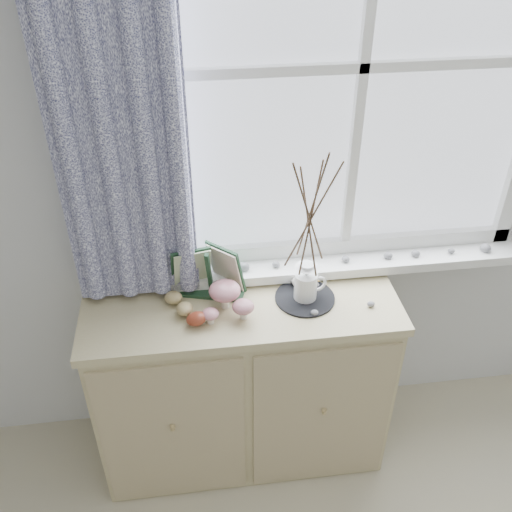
{
  "coord_description": "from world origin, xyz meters",
  "views": [
    {
      "loc": [
        -0.31,
        0.11,
        2.24
      ],
      "look_at": [
        -0.1,
        1.7,
        1.1
      ],
      "focal_mm": 40.0,
      "sensor_mm": 36.0,
      "label": 1
    }
  ],
  "objects_px": {
    "botanical_book": "(209,274)",
    "twig_pitcher": "(310,214)",
    "toadstool_cluster": "(227,297)",
    "sideboard": "(243,382)"
  },
  "relations": [
    {
      "from": "twig_pitcher",
      "to": "botanical_book",
      "type": "bearing_deg",
      "value": 160.51
    },
    {
      "from": "toadstool_cluster",
      "to": "twig_pitcher",
      "type": "relative_size",
      "value": 0.29
    },
    {
      "from": "toadstool_cluster",
      "to": "twig_pitcher",
      "type": "xyz_separation_m",
      "value": [
        0.3,
        0.03,
        0.31
      ]
    },
    {
      "from": "sideboard",
      "to": "botanical_book",
      "type": "relative_size",
      "value": 3.93
    },
    {
      "from": "sideboard",
      "to": "botanical_book",
      "type": "bearing_deg",
      "value": 151.37
    },
    {
      "from": "botanical_book",
      "to": "toadstool_cluster",
      "type": "bearing_deg",
      "value": -41.79
    },
    {
      "from": "sideboard",
      "to": "botanical_book",
      "type": "distance_m",
      "value": 0.55
    },
    {
      "from": "botanical_book",
      "to": "twig_pitcher",
      "type": "bearing_deg",
      "value": 6.71
    },
    {
      "from": "sideboard",
      "to": "twig_pitcher",
      "type": "distance_m",
      "value": 0.84
    },
    {
      "from": "sideboard",
      "to": "toadstool_cluster",
      "type": "xyz_separation_m",
      "value": [
        -0.05,
        -0.03,
        0.49
      ]
    }
  ]
}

